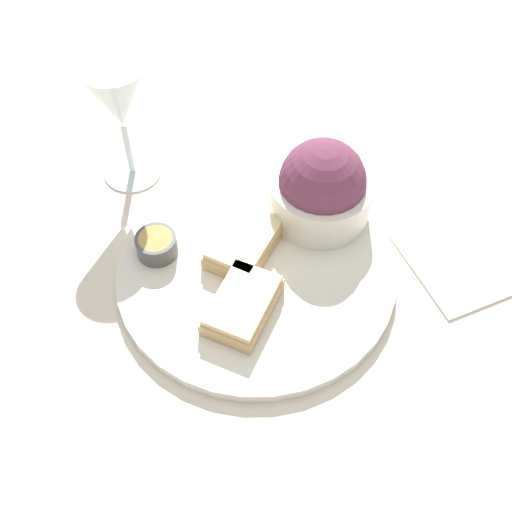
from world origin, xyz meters
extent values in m
plane|color=beige|center=(0.00, 0.00, 0.00)|extent=(4.00, 4.00, 0.00)
cylinder|color=silver|center=(0.00, 0.00, 0.01)|extent=(0.32, 0.32, 0.01)
cylinder|color=silver|center=(0.07, -0.08, 0.04)|extent=(0.12, 0.12, 0.05)
sphere|color=#6B334C|center=(0.07, -0.08, 0.07)|extent=(0.10, 0.10, 0.10)
cylinder|color=#4C4C4C|center=(0.03, 0.11, 0.03)|extent=(0.05, 0.05, 0.03)
cylinder|color=tan|center=(0.03, 0.11, 0.04)|extent=(0.04, 0.04, 0.01)
cube|color=tan|center=(0.03, 0.01, 0.02)|extent=(0.11, 0.10, 0.02)
cube|color=beige|center=(0.03, 0.01, 0.04)|extent=(0.10, 0.10, 0.01)
cube|color=tan|center=(-0.06, 0.02, 0.02)|extent=(0.11, 0.10, 0.02)
cube|color=beige|center=(-0.06, 0.02, 0.04)|extent=(0.10, 0.09, 0.01)
cylinder|color=silver|center=(0.18, 0.14, 0.00)|extent=(0.07, 0.07, 0.01)
cylinder|color=silver|center=(0.18, 0.14, 0.04)|extent=(0.01, 0.01, 0.07)
cone|color=silver|center=(0.18, 0.14, 0.12)|extent=(0.08, 0.08, 0.09)
cube|color=white|center=(-0.01, -0.25, 0.00)|extent=(0.16, 0.17, 0.01)
camera|label=1|loc=(-0.42, 0.05, 0.60)|focal=45.00mm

